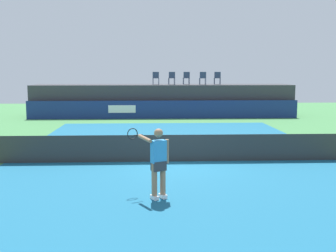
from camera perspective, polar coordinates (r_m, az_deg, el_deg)
The scene contains 11 objects.
ground_plane at distance 17.94m, azimuth 0.57°, elevation -2.75°, with size 48.00×48.00×0.00m, color #3D7A42.
court_inner at distance 15.00m, azimuth 1.20°, elevation -4.77°, with size 12.00×22.00×0.00m, color #16597A.
sponsor_wall at distance 28.26m, azimuth -0.63°, elevation 2.22°, with size 18.00×0.22×1.20m.
spectator_platform at distance 30.02m, azimuth -0.72°, elevation 3.48°, with size 18.00×2.80×2.20m, color #38383D.
spectator_chair_far_left at distance 29.96m, azimuth -1.64°, elevation 6.52°, with size 0.46×0.46×0.89m.
spectator_chair_left at distance 30.00m, azimuth 0.51°, elevation 6.52°, with size 0.47×0.47×0.89m.
spectator_chair_center at distance 30.16m, azimuth 2.48°, elevation 6.52°, with size 0.45×0.45×0.89m.
spectator_chair_right at distance 29.80m, azimuth 4.68°, elevation 6.49°, with size 0.45×0.45×0.89m.
spectator_chair_far_right at distance 30.36m, azimuth 6.64°, elevation 6.49°, with size 0.47×0.47×0.89m.
tennis_net at distance 14.91m, azimuth 1.21°, elevation -2.99°, with size 12.40×0.02×0.95m, color #2D2D2D.
tennis_player at distance 10.53m, azimuth -1.38°, elevation -4.69°, with size 1.06×1.04×1.77m.
Camera 1 is at (-0.98, -14.63, 3.17)m, focal length 45.42 mm.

